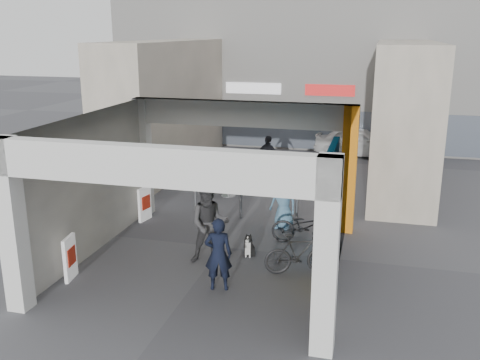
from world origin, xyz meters
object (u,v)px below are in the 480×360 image
(man_elderly, at_px, (283,201))
(white_van, at_px, (358,142))
(cafe_set, at_px, (227,183))
(bicycle_rear, at_px, (299,254))
(bicycle_front, at_px, (306,226))
(man_back_turned, at_px, (209,224))
(man_crates, at_px, (268,157))
(produce_stand, at_px, (217,170))
(man_with_dog, at_px, (218,254))
(border_collie, at_px, (249,247))

(man_elderly, xyz_separation_m, white_van, (1.61, 9.67, -0.14))
(cafe_set, bearing_deg, man_elderly, -49.16)
(bicycle_rear, bearing_deg, bicycle_front, -15.93)
(cafe_set, bearing_deg, man_back_turned, -78.26)
(bicycle_rear, bearing_deg, white_van, -22.43)
(bicycle_front, bearing_deg, man_elderly, 32.38)
(cafe_set, bearing_deg, bicycle_front, -49.59)
(man_elderly, distance_m, man_crates, 5.22)
(man_crates, bearing_deg, produce_stand, 36.45)
(cafe_set, height_order, man_back_turned, man_back_turned)
(cafe_set, height_order, man_with_dog, man_with_dog)
(man_back_turned, height_order, bicycle_rear, man_back_turned)
(man_back_turned, bearing_deg, white_van, 57.90)
(cafe_set, bearing_deg, produce_stand, 117.28)
(man_elderly, bearing_deg, produce_stand, 144.67)
(produce_stand, bearing_deg, white_van, 63.16)
(man_elderly, bearing_deg, white_van, 99.03)
(cafe_set, height_order, white_van, white_van)
(cafe_set, height_order, bicycle_rear, cafe_set)
(produce_stand, xyz_separation_m, bicycle_front, (4.12, -5.53, 0.17))
(man_crates, height_order, white_van, man_crates)
(bicycle_rear, height_order, white_van, white_van)
(produce_stand, xyz_separation_m, man_with_dog, (2.66, -8.58, 0.51))
(man_back_turned, bearing_deg, man_elderly, 45.53)
(man_with_dog, bearing_deg, cafe_set, -88.93)
(man_elderly, bearing_deg, bicycle_front, -32.42)
(produce_stand, bearing_deg, man_back_turned, -56.83)
(man_with_dog, relative_size, man_crates, 0.99)
(cafe_set, relative_size, white_van, 0.43)
(produce_stand, distance_m, man_crates, 1.99)
(man_elderly, bearing_deg, man_crates, 124.90)
(cafe_set, bearing_deg, bicycle_rear, -59.49)
(produce_stand, bearing_deg, border_collie, -49.36)
(produce_stand, bearing_deg, bicycle_rear, -42.81)
(border_collie, xyz_separation_m, bicycle_rear, (1.34, -0.67, 0.25))
(man_with_dog, height_order, white_van, man_with_dog)
(man_elderly, bearing_deg, cafe_set, 149.35)
(border_collie, xyz_separation_m, man_crates, (-1.00, 7.14, 0.58))
(man_elderly, relative_size, bicycle_front, 0.88)
(bicycle_front, xyz_separation_m, bicycle_rear, (0.10, -1.85, 0.01))
(cafe_set, distance_m, man_elderly, 3.76)
(border_collie, distance_m, man_elderly, 2.25)
(border_collie, height_order, man_with_dog, man_with_dog)
(produce_stand, xyz_separation_m, border_collie, (2.88, -6.71, -0.06))
(man_back_turned, distance_m, man_elderly, 3.00)
(man_crates, distance_m, bicycle_front, 6.38)
(border_collie, distance_m, man_back_turned, 1.25)
(border_collie, xyz_separation_m, man_back_turned, (-0.82, -0.58, 0.74))
(man_with_dog, distance_m, man_crates, 9.04)
(produce_stand, height_order, border_collie, produce_stand)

